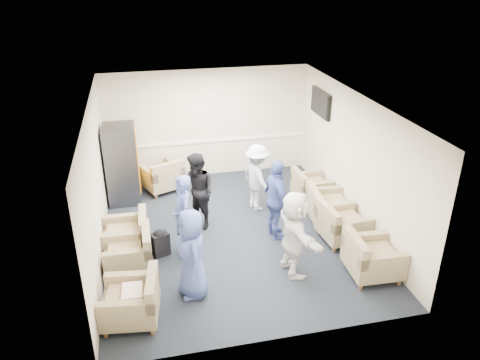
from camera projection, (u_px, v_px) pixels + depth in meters
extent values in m
plane|color=black|center=(233.00, 233.00, 9.43)|extent=(6.00, 6.00, 0.00)
plane|color=white|center=(232.00, 103.00, 8.29)|extent=(6.00, 6.00, 0.00)
cube|color=beige|center=(207.00, 124.00, 11.51)|extent=(5.00, 0.02, 2.70)
cube|color=beige|center=(279.00, 262.00, 6.21)|extent=(5.00, 0.02, 2.70)
cube|color=beige|center=(96.00, 185.00, 8.36)|extent=(0.02, 6.00, 2.70)
cube|color=beige|center=(354.00, 161.00, 9.36)|extent=(0.02, 6.00, 2.70)
cube|color=white|center=(208.00, 141.00, 11.68)|extent=(4.98, 0.04, 0.06)
cube|color=black|center=(321.00, 103.00, 10.64)|extent=(0.07, 1.00, 0.58)
cube|color=black|center=(319.00, 103.00, 10.64)|extent=(0.01, 0.92, 0.50)
cube|color=#4A4A51|center=(322.00, 109.00, 10.71)|extent=(0.04, 0.10, 0.25)
cube|color=#887857|center=(131.00, 306.00, 7.05)|extent=(0.93, 0.93, 0.27)
cube|color=#8F744F|center=(129.00, 296.00, 6.97)|extent=(0.64, 0.61, 0.10)
cube|color=#887857|center=(152.00, 287.00, 6.93)|extent=(0.25, 0.84, 0.39)
cube|color=#887857|center=(129.00, 257.00, 8.22)|extent=(0.82, 0.82, 0.27)
cube|color=#8F744F|center=(128.00, 249.00, 8.15)|extent=(0.57, 0.53, 0.10)
cube|color=#887857|center=(147.00, 239.00, 8.15)|extent=(0.14, 0.81, 0.38)
cube|color=#887857|center=(126.00, 240.00, 8.74)|extent=(0.84, 0.84, 0.27)
cube|color=#8F744F|center=(125.00, 231.00, 8.66)|extent=(0.59, 0.55, 0.10)
cube|color=#887857|center=(143.00, 223.00, 8.66)|extent=(0.16, 0.82, 0.39)
cube|color=#887857|center=(373.00, 262.00, 8.07)|extent=(0.89, 0.89, 0.28)
cube|color=#8F744F|center=(374.00, 253.00, 7.99)|extent=(0.62, 0.58, 0.10)
cube|color=#887857|center=(355.00, 247.00, 7.87)|extent=(0.18, 0.86, 0.40)
cube|color=#887857|center=(343.00, 228.00, 9.10)|extent=(0.90, 0.90, 0.28)
cube|color=#8F744F|center=(344.00, 220.00, 9.02)|extent=(0.62, 0.58, 0.10)
cube|color=#887857|center=(328.00, 216.00, 8.87)|extent=(0.20, 0.85, 0.39)
cube|color=#887857|center=(328.00, 209.00, 9.83)|extent=(0.88, 0.88, 0.27)
cube|color=#8F744F|center=(329.00, 202.00, 9.75)|extent=(0.61, 0.57, 0.10)
cube|color=#887857|center=(314.00, 196.00, 9.65)|extent=(0.21, 0.82, 0.38)
cube|color=#887857|center=(311.00, 190.00, 10.69)|extent=(0.80, 0.80, 0.25)
cube|color=#8F744F|center=(312.00, 183.00, 10.62)|extent=(0.55, 0.52, 0.09)
cube|color=#887857|center=(299.00, 180.00, 10.49)|extent=(0.17, 0.76, 0.36)
cube|color=#887857|center=(162.00, 179.00, 11.15)|extent=(1.11, 1.11, 0.28)
cube|color=#8F744F|center=(162.00, 172.00, 11.07)|extent=(0.74, 0.76, 0.10)
cube|color=#887857|center=(168.00, 171.00, 10.74)|extent=(0.84, 0.46, 0.40)
cube|color=#4A4A51|center=(122.00, 164.00, 10.41)|extent=(0.70, 0.84, 1.76)
cube|color=#FF5D05|center=(138.00, 159.00, 10.44)|extent=(0.02, 0.71, 1.41)
cube|color=black|center=(141.00, 189.00, 10.75)|extent=(0.02, 0.42, 0.11)
cube|color=black|center=(160.00, 244.00, 8.65)|extent=(0.37, 0.32, 0.45)
sphere|color=black|center=(160.00, 235.00, 8.57)|extent=(0.22, 0.22, 0.22)
cube|color=white|center=(132.00, 293.00, 6.95)|extent=(0.32, 0.41, 0.11)
imported|color=#4356A1|center=(192.00, 254.00, 7.40)|extent=(0.59, 0.81, 1.54)
imported|color=#4356A1|center=(183.00, 217.00, 8.41)|extent=(0.45, 0.62, 1.60)
imported|color=black|center=(198.00, 192.00, 9.34)|extent=(0.93, 0.98, 1.59)
imported|color=white|center=(257.00, 178.00, 10.06)|extent=(0.81, 1.08, 1.49)
imported|color=#4356A1|center=(276.00, 200.00, 8.98)|extent=(0.51, 0.99, 1.62)
imported|color=white|center=(294.00, 234.00, 7.94)|extent=(0.57, 1.47, 1.56)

